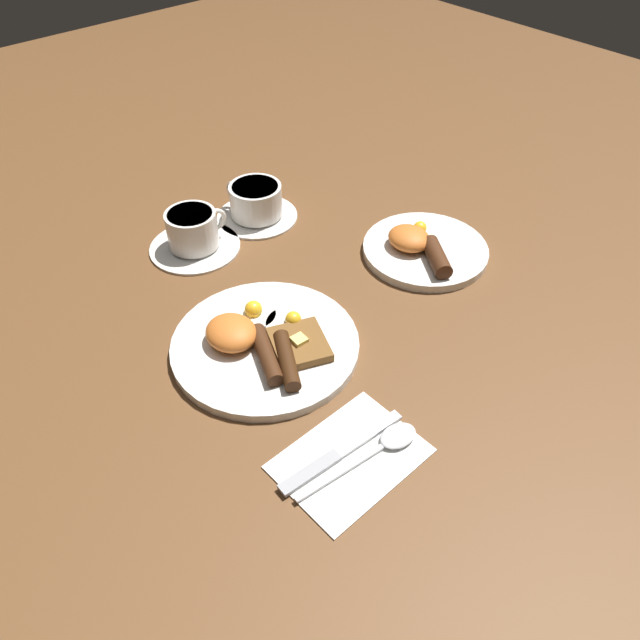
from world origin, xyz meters
The scene contains 8 objects.
ground_plane centered at (0.00, 0.00, 0.00)m, with size 3.00×3.00×0.00m, color brown.
breakfast_plate_near centered at (0.00, 0.00, 0.01)m, with size 0.28×0.28×0.05m.
breakfast_plate_far centered at (0.00, 0.35, 0.01)m, with size 0.22×0.22×0.05m.
teacup_near centered at (-0.28, 0.06, 0.03)m, with size 0.16×0.16×0.07m.
teacup_far centered at (-0.29, 0.20, 0.03)m, with size 0.15×0.15×0.07m.
napkin centered at (0.22, -0.04, 0.00)m, with size 0.13×0.18×0.01m, color white.
knife centered at (0.21, -0.05, 0.01)m, with size 0.03×0.19×0.01m.
spoon centered at (0.24, 0.01, 0.01)m, with size 0.04×0.18×0.01m.
Camera 1 is at (0.54, -0.37, 0.66)m, focal length 35.00 mm.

